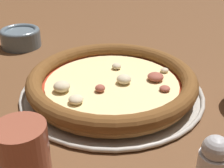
# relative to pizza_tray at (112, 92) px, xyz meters

# --- Properties ---
(ground_plane) EXTENTS (3.00, 3.00, 0.00)m
(ground_plane) POSITION_rel_pizza_tray_xyz_m (0.00, 0.00, -0.00)
(ground_plane) COLOR brown
(pizza_tray) EXTENTS (0.36, 0.36, 0.01)m
(pizza_tray) POSITION_rel_pizza_tray_xyz_m (0.00, 0.00, 0.00)
(pizza_tray) COLOR #B7B2A8
(pizza_tray) RESTS_ON ground_plane
(pizza) EXTENTS (0.33, 0.33, 0.04)m
(pizza) POSITION_rel_pizza_tray_xyz_m (-0.00, 0.00, 0.02)
(pizza) COLOR tan
(pizza) RESTS_ON pizza_tray
(bowl_far) EXTENTS (0.10, 0.10, 0.05)m
(bowl_far) POSITION_rel_pizza_tray_xyz_m (0.34, -0.09, 0.02)
(bowl_far) COLOR slate
(bowl_far) RESTS_ON ground_plane
(drinking_cup) EXTENTS (0.06, 0.06, 0.10)m
(drinking_cup) POSITION_rel_pizza_tray_xyz_m (-0.04, 0.26, 0.05)
(drinking_cup) COLOR brown
(drinking_cup) RESTS_ON ground_plane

